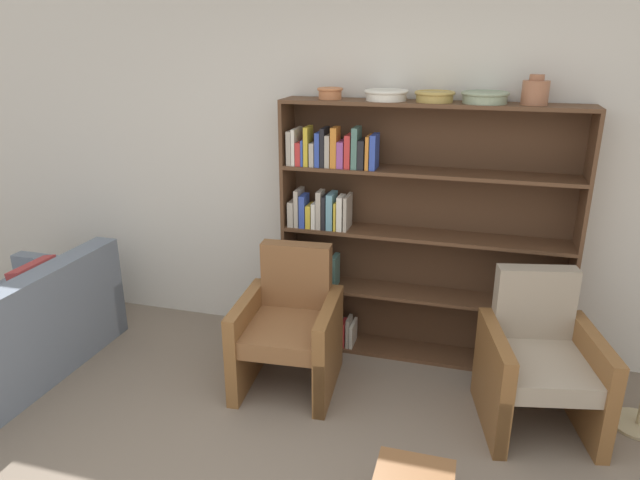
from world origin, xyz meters
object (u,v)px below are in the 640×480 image
Objects in this scene: bowl_terracotta at (435,96)px; armchair_cushioned at (539,362)px; bowl_copper at (485,97)px; vase_tall at (535,92)px; bookshelf at (395,234)px; bowl_cream at (330,92)px; armchair_leather at (289,328)px; bowl_slate at (386,94)px.

bowl_terracotta is 1.78m from armchair_cushioned.
vase_tall reaches higher than bowl_copper.
bowl_cream is (-0.48, -0.02, 0.97)m from bookshelf.
bowl_cream is at bearing -177.94° from bookshelf.
bowl_terracotta is 1.80m from armchair_leather.
vase_tall reaches higher than bowl_terracotta.
vase_tall reaches higher than bowl_cream.
bookshelf is at bearing 178.14° from bowl_copper.
bowl_slate is 0.92m from vase_tall.
armchair_leather and armchair_cushioned have the same top height.
bowl_terracotta reaches higher than armchair_leather.
vase_tall reaches higher than bowl_slate.
bowl_copper is at bearing -64.95° from armchair_cushioned.
armchair_cushioned is at bearing -38.04° from bowl_terracotta.
bookshelf is at bearing 2.06° from bowl_cream.
vase_tall is (0.29, 0.00, 0.04)m from bowl_copper.
armchair_leather is (-0.59, -0.62, -0.52)m from bookshelf.
bowl_slate reaches higher than armchair_cushioned.
bowl_slate reaches higher than armchair_leather.
bowl_terracotta reaches higher than bookshelf.
bowl_copper is 0.32× the size of armchair_cushioned.
vase_tall is at bearing -1.20° from bookshelf.
bowl_cream is at bearing 180.00° from bowl_slate.
bowl_cream reaches higher than armchair_cushioned.
bowl_slate is 0.97× the size of bowl_copper.
bowl_copper is at bearing 0.00° from bowl_terracotta.
armchair_leather is (-0.12, -0.60, -1.49)m from bowl_cream.
armchair_leather is at bearing -157.06° from vase_tall.
vase_tall is 0.20× the size of armchair_cushioned.
bookshelf is 6.98× the size of bowl_slate.
bowl_cream reaches higher than bookshelf.
bowl_cream is at bearing 180.00° from bowl_copper.
armchair_cushioned is (0.46, -0.60, -1.49)m from bowl_copper.
armchair_leather is at bearing -12.20° from armchair_cushioned.
bowl_copper is 1.96m from armchair_leather.
bowl_terracotta is at bearing -147.89° from armchair_leather.
bowl_cream is 2.17m from armchair_cushioned.
bookshelf reaches higher than armchair_cushioned.
vase_tall reaches higher than armchair_leather.
bowl_copper is 1.65× the size of vase_tall.
armchair_leather is (-1.12, -0.60, -1.49)m from bowl_copper.
bowl_cream reaches higher than bowl_terracotta.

